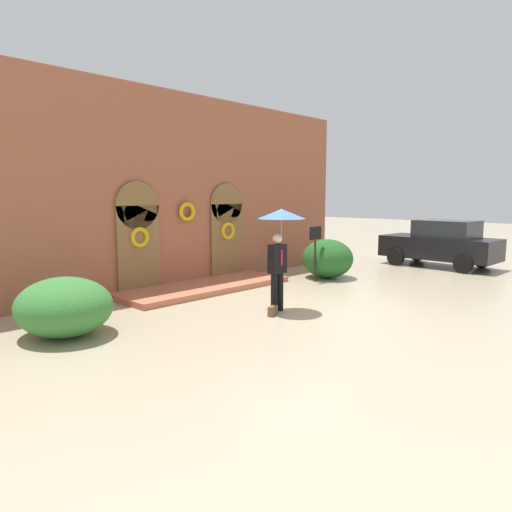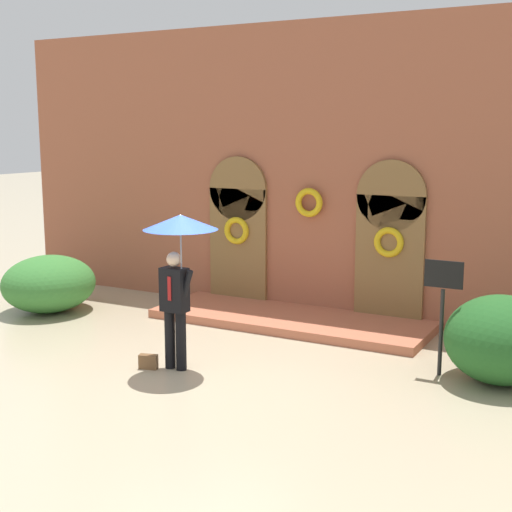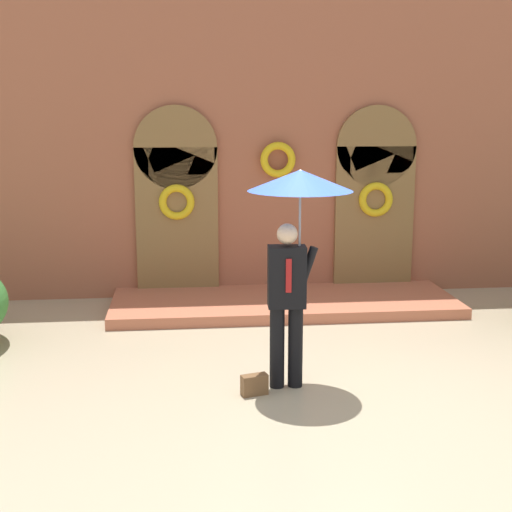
% 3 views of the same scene
% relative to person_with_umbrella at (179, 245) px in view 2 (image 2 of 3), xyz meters
% --- Properties ---
extents(ground_plane, '(80.00, 80.00, 0.00)m').
position_rel_person_with_umbrella_xyz_m(ground_plane, '(0.33, 0.07, -1.91)').
color(ground_plane, tan).
extents(building_facade, '(14.00, 2.30, 5.60)m').
position_rel_person_with_umbrella_xyz_m(building_facade, '(0.33, 4.22, 0.76)').
color(building_facade, '#9E563D').
rests_on(building_facade, ground).
extents(person_with_umbrella, '(1.10, 1.10, 2.36)m').
position_rel_person_with_umbrella_xyz_m(person_with_umbrella, '(0.00, 0.00, 0.00)').
color(person_with_umbrella, black).
rests_on(person_with_umbrella, ground).
extents(handbag, '(0.30, 0.19, 0.22)m').
position_rel_person_with_umbrella_xyz_m(handbag, '(-0.47, -0.20, -1.80)').
color(handbag, brown).
rests_on(handbag, ground).
extents(sign_post, '(0.56, 0.06, 1.72)m').
position_rel_person_with_umbrella_xyz_m(sign_post, '(3.49, 1.61, -0.75)').
color(sign_post, black).
rests_on(sign_post, ground).
extents(shrub_left, '(1.76, 1.90, 1.12)m').
position_rel_person_with_umbrella_xyz_m(shrub_left, '(-4.30, 1.69, -1.35)').
color(shrub_left, '#387A33').
rests_on(shrub_left, ground).
extents(shrub_right, '(1.60, 1.67, 1.26)m').
position_rel_person_with_umbrella_xyz_m(shrub_right, '(4.32, 1.73, -1.28)').
color(shrub_right, '#235B23').
rests_on(shrub_right, ground).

